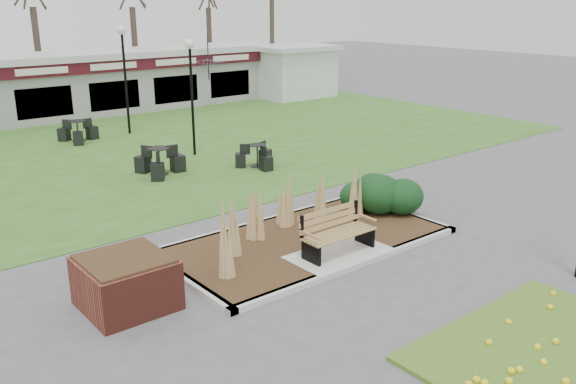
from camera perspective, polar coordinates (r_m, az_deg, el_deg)
ground at (r=12.98m, az=5.21°, el=-6.40°), size 100.00×100.00×0.00m
lawn at (r=22.68m, az=-16.41°, el=3.51°), size 34.00×16.00×0.02m
flower_bed at (r=10.55m, az=23.37°, el=-13.49°), size 4.20×3.00×0.16m
planting_bed at (r=14.57m, az=5.16°, el=-2.11°), size 6.75×3.40×1.27m
park_bench at (r=12.92m, az=4.51°, el=-3.67°), size 1.70×0.66×0.93m
brick_planter at (r=11.29m, az=-14.91°, el=-8.14°), size 1.50×1.50×0.95m
food_pavilion at (r=29.83m, az=-22.79°, el=8.98°), size 24.60×3.40×2.90m
service_hut at (r=34.50m, az=0.51°, el=11.29°), size 4.40×3.40×2.83m
lamp_post_mid_right at (r=25.35m, az=-15.13°, el=12.20°), size 0.36×0.36×4.29m
lamp_post_far_right at (r=21.26m, az=-9.08°, el=11.06°), size 0.33×0.33×3.99m
bistro_set_b at (r=19.40m, az=-11.93°, el=2.43°), size 1.44×1.61×0.86m
bistro_set_c at (r=24.81m, az=-19.04°, el=5.10°), size 1.44×1.52×0.82m
bistro_set_d at (r=19.90m, az=-2.89°, el=3.07°), size 1.40×1.28×0.75m
patio_umbrella at (r=31.29m, az=-7.41°, el=10.71°), size 2.63×2.64×2.47m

